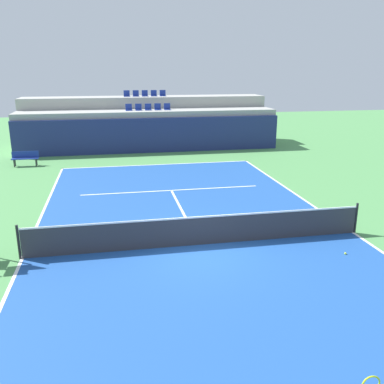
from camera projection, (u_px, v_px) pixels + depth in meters
The scene contains 15 objects.
ground_plane at pixel (200, 245), 13.62m from camera, with size 80.00×80.00×0.00m, color #4C8C4C.
court_surface at pixel (200, 245), 13.62m from camera, with size 11.00×24.00×0.01m, color #1E4C99.
baseline_far at pixel (158, 165), 24.87m from camera, with size 11.00×0.10×0.00m, color white.
sideline_left at pixel (22, 258), 12.62m from camera, with size 0.10×24.00×0.00m, color white.
sideline_right at pixel (353, 233), 14.61m from camera, with size 0.10×24.00×0.00m, color white.
service_line_far at pixel (171, 190), 19.64m from camera, with size 8.26×0.10×0.00m, color white.
centre_service_line at pixel (183, 213), 16.63m from camera, with size 0.10×6.40×0.00m, color white.
back_wall at pixel (151, 135), 28.20m from camera, with size 17.73×0.30×2.31m, color navy.
stands_tier_lower at pixel (149, 130), 29.41m from camera, with size 17.73×2.40×2.70m, color #9E9E99.
stands_tier_upper at pixel (146, 120), 31.56m from camera, with size 17.73×2.40×3.49m, color #9E9E99.
seating_row_lower at pixel (148, 108), 29.08m from camera, with size 3.10×0.44×0.44m.
seating_row_upper at pixel (145, 95), 31.12m from camera, with size 3.10×0.44×0.44m.
tennis_net at pixel (200, 230), 13.48m from camera, with size 11.08×0.08×1.07m.
player_bench at pixel (25, 157), 24.46m from camera, with size 1.50×0.40×0.85m.
tennis_ball_2 at pixel (345, 253), 12.89m from camera, with size 0.07×0.07×0.07m, color #CCE033.
Camera 1 is at (-2.64, -12.30, 5.50)m, focal length 39.37 mm.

